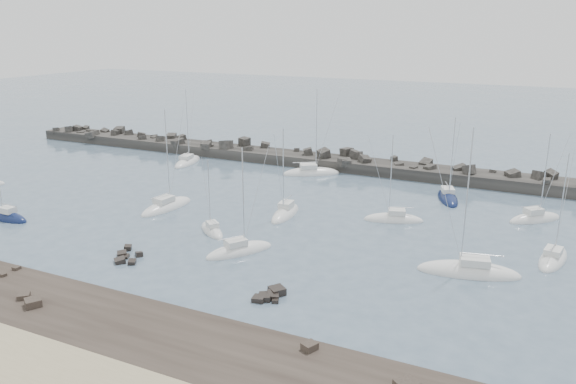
% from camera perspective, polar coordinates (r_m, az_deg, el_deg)
% --- Properties ---
extents(ground, '(400.00, 400.00, 0.00)m').
position_cam_1_polar(ground, '(67.55, -8.40, -4.48)').
color(ground, '#495F73').
rests_on(ground, ground).
extents(rock_shelf, '(140.00, 12.00, 1.72)m').
position_cam_1_polar(rock_shelf, '(52.39, -21.96, -12.09)').
color(rock_shelf, '#2B231E').
rests_on(rock_shelf, ground).
extents(rock_cluster_near, '(4.07, 4.43, 1.03)m').
position_cam_1_polar(rock_cluster_near, '(63.21, -16.11, -6.37)').
color(rock_cluster_near, black).
rests_on(rock_cluster_near, ground).
extents(rock_cluster_far, '(2.56, 3.48, 1.40)m').
position_cam_1_polar(rock_cluster_far, '(52.56, -1.92, -10.65)').
color(rock_cluster_far, black).
rests_on(rock_cluster_far, ground).
extents(breakwater, '(115.00, 7.56, 5.04)m').
position_cam_1_polar(breakwater, '(102.72, -0.20, 3.24)').
color(breakwater, '#292724').
rests_on(breakwater, ground).
extents(sailboat_1, '(4.46, 9.43, 14.23)m').
position_cam_1_polar(sailboat_1, '(103.64, -10.17, 2.98)').
color(sailboat_1, white).
rests_on(sailboat_1, ground).
extents(sailboat_2, '(7.10, 2.41, 11.43)m').
position_cam_1_polar(sailboat_2, '(81.20, -26.65, -2.37)').
color(sailboat_2, '#101C44').
rests_on(sailboat_2, ground).
extents(sailboat_3, '(3.86, 9.47, 14.58)m').
position_cam_1_polar(sailboat_3, '(78.54, -12.23, -1.54)').
color(sailboat_3, white).
rests_on(sailboat_3, ground).
extents(sailboat_4, '(9.84, 7.73, 15.31)m').
position_cam_1_polar(sailboat_4, '(94.40, 2.36, 1.90)').
color(sailboat_4, white).
rests_on(sailboat_4, ground).
extents(sailboat_5, '(5.85, 5.18, 9.68)m').
position_cam_1_polar(sailboat_5, '(68.77, -7.73, -3.94)').
color(sailboat_5, white).
rests_on(sailboat_5, ground).
extents(sailboat_6, '(3.14, 8.08, 12.71)m').
position_cam_1_polar(sailboat_6, '(74.05, -0.29, -2.26)').
color(sailboat_6, white).
rests_on(sailboat_6, ground).
extents(sailboat_7, '(6.46, 8.08, 12.77)m').
position_cam_1_polar(sailboat_7, '(62.42, -4.98, -6.03)').
color(sailboat_7, white).
rests_on(sailboat_7, ground).
extents(sailboat_8, '(5.20, 8.51, 12.96)m').
position_cam_1_polar(sailboat_8, '(83.94, 15.91, -0.63)').
color(sailboat_8, '#101C44').
rests_on(sailboat_8, ground).
extents(sailboat_9, '(7.92, 4.60, 12.06)m').
position_cam_1_polar(sailboat_9, '(73.23, 10.67, -2.79)').
color(sailboat_9, white).
rests_on(sailboat_9, ground).
extents(sailboat_10, '(3.77, 8.22, 12.55)m').
position_cam_1_polar(sailboat_10, '(66.50, 25.30, -6.20)').
color(sailboat_10, white).
rests_on(sailboat_10, ground).
extents(sailboat_11, '(10.67, 5.29, 16.08)m').
position_cam_1_polar(sailboat_11, '(60.06, 17.88, -7.75)').
color(sailboat_11, white).
rests_on(sailboat_11, ground).
extents(sailboat_12, '(7.22, 6.93, 12.31)m').
position_cam_1_polar(sailboat_12, '(78.74, 23.79, -2.56)').
color(sailboat_12, white).
rests_on(sailboat_12, ground).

